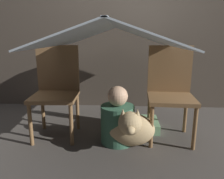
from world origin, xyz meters
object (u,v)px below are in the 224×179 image
object	(u,v)px
chair_left	(56,88)
person_front	(118,120)
dog	(129,128)
chair_right	(170,89)

from	to	relation	value
chair_left	person_front	bearing A→B (deg)	-18.54
chair_left	dog	size ratio (longest dim) A/B	1.92
chair_right	chair_left	bearing A→B (deg)	-177.14
chair_right	dog	distance (m)	0.57
person_front	dog	world-z (taller)	person_front
person_front	dog	xyz separation A→B (m)	(0.11, -0.10, -0.04)
chair_left	dog	distance (m)	0.84
dog	chair_right	bearing A→B (deg)	33.65
person_front	chair_right	bearing A→B (deg)	18.39
dog	chair_left	bearing A→B (deg)	160.19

